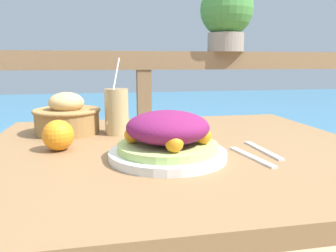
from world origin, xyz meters
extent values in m
cube|color=olive|center=(0.00, 0.00, 0.75)|extent=(1.08, 0.95, 0.04)
cube|color=olive|center=(-0.48, 0.41, 0.36)|extent=(0.06, 0.06, 0.73)
cube|color=olive|center=(0.48, 0.41, 0.36)|extent=(0.06, 0.06, 0.73)
cube|color=brown|center=(0.00, 0.79, 1.01)|extent=(2.80, 0.08, 0.09)
cube|color=brown|center=(0.00, 0.79, 0.48)|extent=(0.07, 0.07, 0.96)
cube|color=teal|center=(0.00, 3.29, 0.22)|extent=(12.00, 4.00, 0.43)
cylinder|color=silver|center=(-0.05, -0.11, 0.78)|extent=(0.29, 0.29, 0.02)
cylinder|color=#A8C66B|center=(-0.05, -0.11, 0.80)|extent=(0.24, 0.24, 0.02)
ellipsoid|color=#72194C|center=(-0.05, -0.11, 0.85)|extent=(0.20, 0.20, 0.08)
sphere|color=orange|center=(0.03, -0.14, 0.83)|extent=(0.04, 0.04, 0.04)
sphere|color=orange|center=(-0.07, -0.03, 0.83)|extent=(0.04, 0.04, 0.04)
sphere|color=orange|center=(-0.13, -0.09, 0.83)|extent=(0.04, 0.04, 0.04)
sphere|color=orange|center=(-0.05, -0.20, 0.83)|extent=(0.04, 0.04, 0.04)
cylinder|color=tan|center=(-0.16, 0.19, 0.84)|extent=(0.08, 0.08, 0.15)
cylinder|color=white|center=(-0.17, 0.20, 0.91)|extent=(0.05, 0.07, 0.21)
cylinder|color=olive|center=(-0.32, 0.23, 0.81)|extent=(0.20, 0.20, 0.08)
torus|color=olive|center=(-0.32, 0.23, 0.84)|extent=(0.22, 0.22, 0.01)
ellipsoid|color=tan|center=(-0.32, 0.23, 0.87)|extent=(0.11, 0.11, 0.07)
cylinder|color=gray|center=(0.43, 0.79, 1.10)|extent=(0.19, 0.19, 0.09)
sphere|color=#3D7A38|center=(0.43, 0.79, 1.26)|extent=(0.27, 0.27, 0.27)
cube|color=silver|center=(0.15, -0.15, 0.77)|extent=(0.04, 0.18, 0.00)
cube|color=silver|center=(0.21, -0.09, 0.77)|extent=(0.02, 0.18, 0.00)
sphere|color=orange|center=(-0.32, 0.02, 0.81)|extent=(0.08, 0.08, 0.08)
camera|label=1|loc=(-0.19, -0.86, 1.00)|focal=35.00mm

